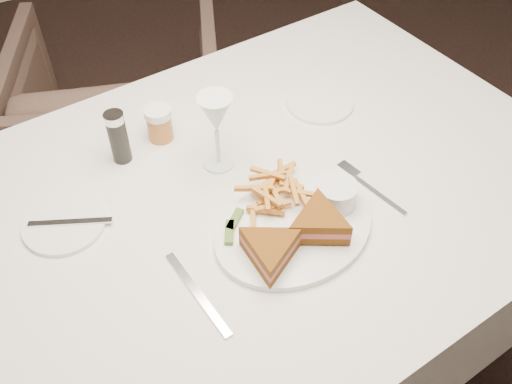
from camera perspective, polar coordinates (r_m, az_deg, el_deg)
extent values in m
plane|color=black|center=(1.93, 8.63, -9.90)|extent=(5.00, 5.00, 0.00)
cube|color=silver|center=(1.46, -0.94, -10.21)|extent=(1.51, 1.09, 0.75)
imported|color=#47342B|center=(2.04, -13.15, 7.55)|extent=(0.86, 0.84, 0.69)
ellipsoid|color=white|center=(1.09, 3.79, -3.81)|extent=(0.34, 0.28, 0.01)
cube|color=silver|center=(1.02, -5.88, -10.05)|extent=(0.04, 0.21, 0.00)
cylinder|color=white|center=(1.16, -18.62, -2.99)|extent=(0.16, 0.16, 0.01)
cylinder|color=white|center=(1.38, 6.39, 8.86)|extent=(0.16, 0.16, 0.01)
cylinder|color=black|center=(1.23, -13.61, 5.34)|extent=(0.04, 0.04, 0.12)
cylinder|color=#AD6529|center=(1.28, -9.65, 6.75)|extent=(0.06, 0.06, 0.08)
cube|color=#436423|center=(1.09, -2.13, -2.81)|extent=(0.05, 0.05, 0.01)
cube|color=#436423|center=(1.07, -2.68, -4.05)|extent=(0.04, 0.06, 0.01)
cylinder|color=white|center=(1.12, 8.04, -0.22)|extent=(0.08, 0.08, 0.05)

